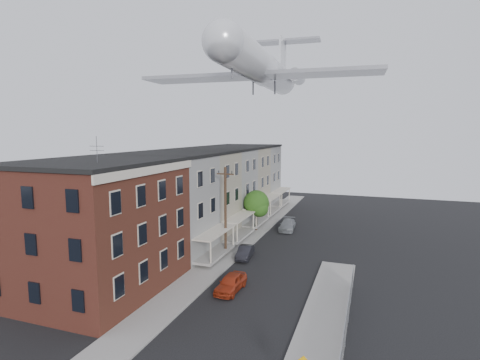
{
  "coord_description": "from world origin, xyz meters",
  "views": [
    {
      "loc": [
        8.02,
        -16.18,
        12.41
      ],
      "look_at": [
        -0.54,
        8.05,
        9.12
      ],
      "focal_mm": 28.0,
      "sensor_mm": 36.0,
      "label": 1
    }
  ],
  "objects_px": {
    "utility_pole": "(225,210)",
    "car_mid": "(245,252)",
    "car_far": "(287,225)",
    "airplane": "(263,69)",
    "street_tree": "(257,204)",
    "car_near": "(231,283)"
  },
  "relations": [
    {
      "from": "street_tree",
      "to": "car_near",
      "type": "relative_size",
      "value": 1.33
    },
    {
      "from": "car_near",
      "to": "utility_pole",
      "type": "bearing_deg",
      "value": 116.82
    },
    {
      "from": "car_far",
      "to": "airplane",
      "type": "height_order",
      "value": "airplane"
    },
    {
      "from": "airplane",
      "to": "street_tree",
      "type": "bearing_deg",
      "value": 146.72
    },
    {
      "from": "utility_pole",
      "to": "car_far",
      "type": "distance_m",
      "value": 13.04
    },
    {
      "from": "street_tree",
      "to": "car_far",
      "type": "relative_size",
      "value": 1.16
    },
    {
      "from": "car_near",
      "to": "car_mid",
      "type": "height_order",
      "value": "car_near"
    },
    {
      "from": "car_far",
      "to": "airplane",
      "type": "xyz_separation_m",
      "value": [
        -2.67,
        -2.41,
        19.19
      ]
    },
    {
      "from": "car_near",
      "to": "airplane",
      "type": "bearing_deg",
      "value": 100.58
    },
    {
      "from": "utility_pole",
      "to": "street_tree",
      "type": "bearing_deg",
      "value": 88.11
    },
    {
      "from": "car_near",
      "to": "car_mid",
      "type": "distance_m",
      "value": 7.88
    },
    {
      "from": "car_near",
      "to": "car_far",
      "type": "relative_size",
      "value": 0.87
    },
    {
      "from": "car_mid",
      "to": "car_far",
      "type": "distance_m",
      "value": 12.11
    },
    {
      "from": "street_tree",
      "to": "car_far",
      "type": "height_order",
      "value": "street_tree"
    },
    {
      "from": "car_near",
      "to": "car_mid",
      "type": "xyz_separation_m",
      "value": [
        -1.43,
        7.74,
        -0.07
      ]
    },
    {
      "from": "street_tree",
      "to": "car_mid",
      "type": "distance_m",
      "value": 10.67
    },
    {
      "from": "utility_pole",
      "to": "car_mid",
      "type": "distance_m",
      "value": 4.62
    },
    {
      "from": "street_tree",
      "to": "car_near",
      "type": "height_order",
      "value": "street_tree"
    },
    {
      "from": "utility_pole",
      "to": "street_tree",
      "type": "height_order",
      "value": "utility_pole"
    },
    {
      "from": "utility_pole",
      "to": "airplane",
      "type": "xyz_separation_m",
      "value": [
        1.13,
        9.4,
        15.16
      ]
    },
    {
      "from": "car_far",
      "to": "airplane",
      "type": "bearing_deg",
      "value": -143.39
    },
    {
      "from": "street_tree",
      "to": "car_mid",
      "type": "relative_size",
      "value": 1.43
    }
  ]
}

